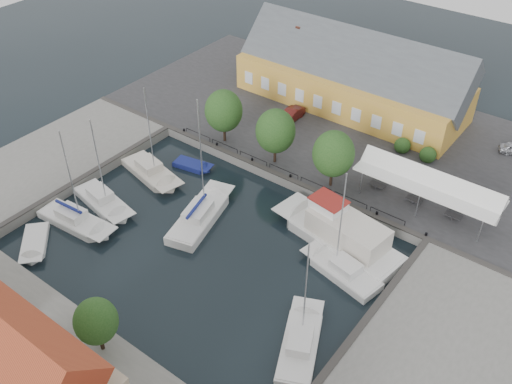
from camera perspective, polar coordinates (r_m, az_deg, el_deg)
ground at (r=53.95m, az=-3.86°, el=-4.38°), size 140.00×140.00×0.00m
north_quay at (r=69.04m, az=8.59°, el=6.25°), size 56.00×26.00×1.00m
west_quay at (r=66.56m, az=-19.67°, el=2.96°), size 12.00×24.00×1.00m
east_quay at (r=45.37m, az=16.99°, el=-16.43°), size 12.00×24.00×1.00m
quay_edge_fittings at (r=56.02m, az=-0.75°, el=-0.99°), size 56.00×24.72×0.40m
warehouse at (r=72.40m, az=9.26°, el=11.31°), size 28.56×14.00×9.55m
tent_canopy at (r=56.29m, az=16.83°, el=0.72°), size 14.00×4.00×2.83m
quay_trees at (r=59.57m, az=1.96°, el=6.11°), size 18.20×4.20×6.30m
car_red at (r=68.76m, az=3.49°, el=7.67°), size 1.55×4.36×1.43m
center_sailboat at (r=55.59m, az=-5.58°, el=-2.49°), size 5.21×10.07×13.30m
trawler at (r=52.91m, az=8.50°, el=-4.32°), size 13.70×5.86×5.00m
east_boat_a at (r=50.62m, az=8.61°, el=-7.90°), size 8.01×4.07×11.01m
east_boat_c at (r=45.16m, az=4.45°, el=-14.99°), size 5.70×8.48×10.58m
west_boat_b at (r=62.22m, az=-10.42°, el=1.86°), size 8.65×4.56×11.36m
west_boat_c at (r=59.19m, az=-15.02°, el=-1.04°), size 8.27×3.92×10.86m
west_boat_d at (r=57.58m, az=-17.58°, el=-2.87°), size 8.71×3.25×11.39m
launch_sw at (r=56.62m, az=-21.23°, el=-4.91°), size 5.46×5.26×0.98m
launch_nw at (r=62.93m, az=-6.37°, el=2.57°), size 4.62×2.53×0.88m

